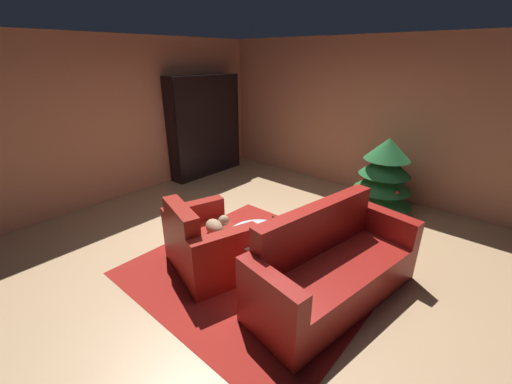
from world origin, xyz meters
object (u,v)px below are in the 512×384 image
(book_stack_on_table, at_px, (254,230))
(decorated_tree, at_px, (384,176))
(bookshelf_unit, at_px, (209,127))
(coffee_table, at_px, (259,237))
(armchair_red, at_px, (206,245))
(couch_red, at_px, (331,269))
(bottle_on_table, at_px, (273,230))

(book_stack_on_table, xyz_separation_m, decorated_tree, (0.53, 2.48, 0.10))
(bookshelf_unit, height_order, coffee_table, bookshelf_unit)
(decorated_tree, bearing_deg, book_stack_on_table, -102.04)
(armchair_red, bearing_deg, decorated_tree, 71.48)
(coffee_table, bearing_deg, couch_red, 8.63)
(bookshelf_unit, bearing_deg, book_stack_on_table, -33.68)
(couch_red, distance_m, bottle_on_table, 0.74)
(bookshelf_unit, distance_m, armchair_red, 3.59)
(couch_red, bearing_deg, armchair_red, -158.42)
(bookshelf_unit, height_order, couch_red, bookshelf_unit)
(coffee_table, bearing_deg, book_stack_on_table, -142.17)
(book_stack_on_table, bearing_deg, bottle_on_table, 12.06)
(couch_red, xyz_separation_m, book_stack_on_table, (-0.92, -0.16, 0.19))
(armchair_red, xyz_separation_m, couch_red, (1.34, 0.53, 0.01))
(bookshelf_unit, relative_size, coffee_table, 2.88)
(coffee_table, distance_m, bottle_on_table, 0.25)
(couch_red, height_order, bottle_on_table, couch_red)
(bookshelf_unit, distance_m, book_stack_on_table, 3.67)
(bookshelf_unit, relative_size, decorated_tree, 1.64)
(armchair_red, height_order, book_stack_on_table, armchair_red)
(bottle_on_table, relative_size, decorated_tree, 0.23)
(armchair_red, relative_size, decorated_tree, 0.98)
(armchair_red, bearing_deg, bottle_on_table, 32.41)
(bookshelf_unit, relative_size, bottle_on_table, 7.12)
(bookshelf_unit, relative_size, book_stack_on_table, 8.72)
(armchair_red, relative_size, couch_red, 0.59)
(armchair_red, bearing_deg, book_stack_on_table, 40.85)
(armchair_red, xyz_separation_m, bottle_on_table, (0.66, 0.42, 0.27))
(coffee_table, relative_size, decorated_tree, 0.57)
(decorated_tree, bearing_deg, armchair_red, -108.52)
(armchair_red, distance_m, coffee_table, 0.62)
(coffee_table, bearing_deg, decorated_tree, 78.70)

